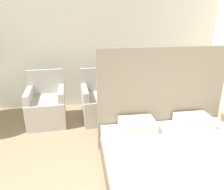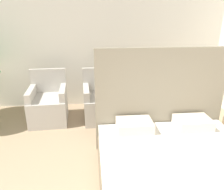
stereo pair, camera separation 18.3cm
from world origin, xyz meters
TOP-DOWN VIEW (x-y plane):
  - wall_back at (0.00, 4.15)m, footprint 10.00×0.06m
  - bed at (1.07, 1.37)m, footprint 1.85×2.22m
  - armchair_near_window_left at (-0.72, 3.36)m, footprint 0.70×0.75m
  - armchair_near_window_right at (0.27, 3.36)m, footprint 0.70×0.74m

SIDE VIEW (x-z plane):
  - bed at x=1.07m, z-range -0.48..1.01m
  - armchair_near_window_left at x=-0.72m, z-range -0.17..0.76m
  - armchair_near_window_right at x=0.27m, z-range -0.17..0.76m
  - wall_back at x=0.00m, z-range 0.00..2.90m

